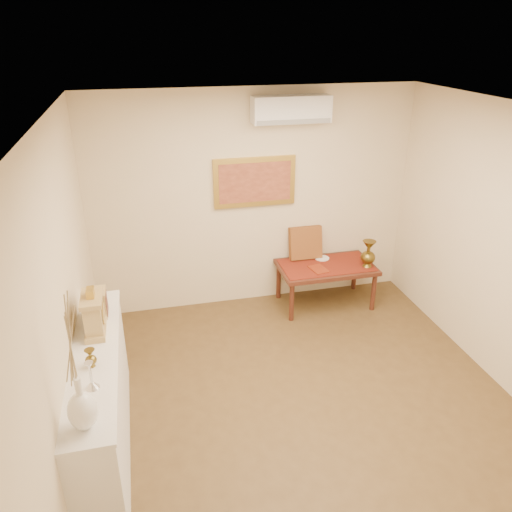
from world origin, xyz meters
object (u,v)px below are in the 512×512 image
object	(u,v)px
brass_urn_tall	(369,251)
display_ledge	(102,402)
mantel_clock	(94,314)
low_table	(326,270)
white_vase	(74,365)
wooden_chest	(98,303)

from	to	relation	value
brass_urn_tall	display_ledge	xyz separation A→B (m)	(-3.16, -1.73, -0.28)
mantel_clock	low_table	bearing A→B (deg)	30.61
white_vase	wooden_chest	size ratio (longest dim) A/B	4.01
low_table	wooden_chest	bearing A→B (deg)	-153.78
brass_urn_tall	display_ledge	world-z (taller)	display_ledge
brass_urn_tall	mantel_clock	distance (m)	3.48
low_table	display_ledge	bearing A→B (deg)	-144.90
brass_urn_tall	mantel_clock	size ratio (longest dim) A/B	1.02
white_vase	wooden_chest	distance (m)	1.44
display_ledge	wooden_chest	size ratio (longest dim) A/B	8.28
white_vase	display_ledge	bearing A→B (deg)	89.53
white_vase	mantel_clock	distance (m)	1.16
white_vase	mantel_clock	size ratio (longest dim) A/B	2.39
low_table	mantel_clock	bearing A→B (deg)	-149.39
mantel_clock	wooden_chest	world-z (taller)	mantel_clock
white_vase	mantel_clock	world-z (taller)	white_vase
brass_urn_tall	wooden_chest	distance (m)	3.36
brass_urn_tall	white_vase	bearing A→B (deg)	-141.22
display_ledge	brass_urn_tall	bearing A→B (deg)	28.67
wooden_chest	mantel_clock	bearing A→B (deg)	-92.30
brass_urn_tall	low_table	world-z (taller)	brass_urn_tall
white_vase	brass_urn_tall	bearing A→B (deg)	38.78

